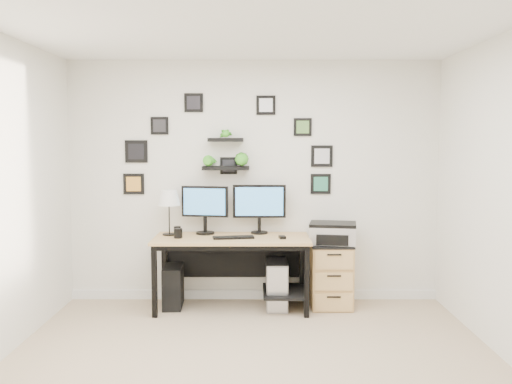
{
  "coord_description": "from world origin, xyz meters",
  "views": [
    {
      "loc": [
        0.03,
        -4.17,
        1.75
      ],
      "look_at": [
        0.02,
        1.83,
        1.2
      ],
      "focal_mm": 40.0,
      "sensor_mm": 36.0,
      "label": 1
    }
  ],
  "objects_px": {
    "desk": "(235,248)",
    "pc_tower_black": "(173,286)",
    "pc_tower_grey": "(277,284)",
    "printer": "(333,233)",
    "file_cabinet": "(331,275)",
    "table_lamp": "(169,199)",
    "monitor_left": "(205,206)",
    "mug": "(178,233)",
    "monitor_right": "(259,205)"
  },
  "relations": [
    {
      "from": "monitor_right",
      "to": "mug",
      "type": "height_order",
      "value": "monitor_right"
    },
    {
      "from": "table_lamp",
      "to": "mug",
      "type": "distance_m",
      "value": 0.4
    },
    {
      "from": "file_cabinet",
      "to": "printer",
      "type": "bearing_deg",
      "value": -31.11
    },
    {
      "from": "desk",
      "to": "pc_tower_black",
      "type": "bearing_deg",
      "value": 177.05
    },
    {
      "from": "desk",
      "to": "pc_tower_grey",
      "type": "relative_size",
      "value": 3.23
    },
    {
      "from": "table_lamp",
      "to": "printer",
      "type": "height_order",
      "value": "table_lamp"
    },
    {
      "from": "desk",
      "to": "file_cabinet",
      "type": "bearing_deg",
      "value": 3.33
    },
    {
      "from": "pc_tower_black",
      "to": "pc_tower_grey",
      "type": "bearing_deg",
      "value": -3.94
    },
    {
      "from": "mug",
      "to": "printer",
      "type": "xyz_separation_m",
      "value": [
        1.6,
        0.13,
        -0.02
      ]
    },
    {
      "from": "monitor_left",
      "to": "file_cabinet",
      "type": "bearing_deg",
      "value": -4.46
    },
    {
      "from": "mug",
      "to": "pc_tower_black",
      "type": "relative_size",
      "value": 0.23
    },
    {
      "from": "pc_tower_grey",
      "to": "printer",
      "type": "height_order",
      "value": "printer"
    },
    {
      "from": "monitor_left",
      "to": "file_cabinet",
      "type": "distance_m",
      "value": 1.51
    },
    {
      "from": "pc_tower_grey",
      "to": "printer",
      "type": "distance_m",
      "value": 0.8
    },
    {
      "from": "file_cabinet",
      "to": "printer",
      "type": "xyz_separation_m",
      "value": [
        0.02,
        -0.01,
        0.44
      ]
    },
    {
      "from": "monitor_right",
      "to": "printer",
      "type": "bearing_deg",
      "value": -10.97
    },
    {
      "from": "table_lamp",
      "to": "file_cabinet",
      "type": "bearing_deg",
      "value": -1.53
    },
    {
      "from": "monitor_right",
      "to": "pc_tower_black",
      "type": "distance_m",
      "value": 1.25
    },
    {
      "from": "monitor_right",
      "to": "file_cabinet",
      "type": "distance_m",
      "value": 1.05
    },
    {
      "from": "monitor_right",
      "to": "mug",
      "type": "relative_size",
      "value": 5.75
    },
    {
      "from": "file_cabinet",
      "to": "pc_tower_grey",
      "type": "bearing_deg",
      "value": -175.05
    },
    {
      "from": "pc_tower_black",
      "to": "pc_tower_grey",
      "type": "distance_m",
      "value": 1.09
    },
    {
      "from": "printer",
      "to": "monitor_right",
      "type": "bearing_deg",
      "value": 169.03
    },
    {
      "from": "monitor_left",
      "to": "mug",
      "type": "distance_m",
      "value": 0.43
    },
    {
      "from": "mug",
      "to": "pc_tower_grey",
      "type": "distance_m",
      "value": 1.16
    },
    {
      "from": "table_lamp",
      "to": "printer",
      "type": "relative_size",
      "value": 0.9
    },
    {
      "from": "desk",
      "to": "mug",
      "type": "bearing_deg",
      "value": -171.93
    },
    {
      "from": "printer",
      "to": "monitor_left",
      "type": "bearing_deg",
      "value": 175.18
    },
    {
      "from": "monitor_left",
      "to": "file_cabinet",
      "type": "xyz_separation_m",
      "value": [
        1.33,
        -0.1,
        -0.71
      ]
    },
    {
      "from": "pc_tower_grey",
      "to": "file_cabinet",
      "type": "distance_m",
      "value": 0.58
    },
    {
      "from": "pc_tower_black",
      "to": "printer",
      "type": "relative_size",
      "value": 0.82
    },
    {
      "from": "desk",
      "to": "pc_tower_grey",
      "type": "xyz_separation_m",
      "value": [
        0.43,
        0.01,
        -0.38
      ]
    },
    {
      "from": "mug",
      "to": "file_cabinet",
      "type": "bearing_deg",
      "value": 5.08
    },
    {
      "from": "pc_tower_black",
      "to": "printer",
      "type": "distance_m",
      "value": 1.77
    },
    {
      "from": "monitor_right",
      "to": "printer",
      "type": "distance_m",
      "value": 0.83
    },
    {
      "from": "table_lamp",
      "to": "monitor_left",
      "type": "bearing_deg",
      "value": 8.93
    },
    {
      "from": "monitor_left",
      "to": "monitor_right",
      "type": "relative_size",
      "value": 0.91
    },
    {
      "from": "pc_tower_black",
      "to": "printer",
      "type": "bearing_deg",
      "value": -2.12
    },
    {
      "from": "monitor_left",
      "to": "printer",
      "type": "xyz_separation_m",
      "value": [
        1.35,
        -0.11,
        -0.27
      ]
    },
    {
      "from": "file_cabinet",
      "to": "printer",
      "type": "height_order",
      "value": "printer"
    },
    {
      "from": "mug",
      "to": "pc_tower_grey",
      "type": "relative_size",
      "value": 0.2
    },
    {
      "from": "table_lamp",
      "to": "file_cabinet",
      "type": "xyz_separation_m",
      "value": [
        1.7,
        -0.05,
        -0.8
      ]
    },
    {
      "from": "monitor_right",
      "to": "pc_tower_grey",
      "type": "bearing_deg",
      "value": -46.24
    },
    {
      "from": "pc_tower_grey",
      "to": "printer",
      "type": "xyz_separation_m",
      "value": [
        0.59,
        0.04,
        0.54
      ]
    },
    {
      "from": "desk",
      "to": "monitor_left",
      "type": "relative_size",
      "value": 3.12
    },
    {
      "from": "monitor_right",
      "to": "pc_tower_grey",
      "type": "height_order",
      "value": "monitor_right"
    },
    {
      "from": "monitor_left",
      "to": "pc_tower_black",
      "type": "distance_m",
      "value": 0.91
    },
    {
      "from": "monitor_left",
      "to": "pc_tower_black",
      "type": "xyz_separation_m",
      "value": [
        -0.33,
        -0.13,
        -0.83
      ]
    },
    {
      "from": "pc_tower_grey",
      "to": "mug",
      "type": "bearing_deg",
      "value": -174.85
    },
    {
      "from": "desk",
      "to": "pc_tower_black",
      "type": "height_order",
      "value": "desk"
    }
  ]
}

